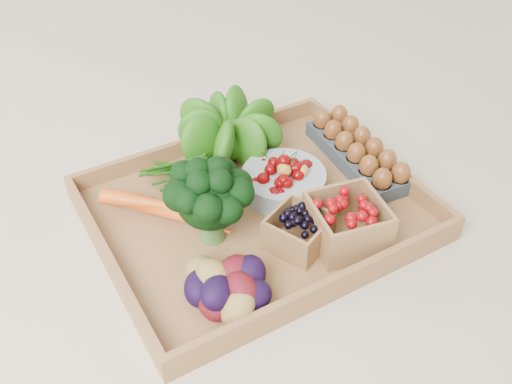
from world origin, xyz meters
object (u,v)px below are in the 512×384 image
broccoli (211,213)px  egg_carton (358,156)px  cherry_bowl (284,182)px  tray (256,214)px

broccoli → egg_carton: size_ratio=0.56×
broccoli → cherry_bowl: (0.17, 0.04, -0.04)m
cherry_bowl → egg_carton: size_ratio=0.61×
broccoli → egg_carton: 0.35m
egg_carton → cherry_bowl: bearing=-174.8°
tray → broccoli: broccoli is taller
broccoli → cherry_bowl: size_ratio=0.92×
cherry_bowl → egg_carton: 0.17m
broccoli → cherry_bowl: broccoli is taller
tray → egg_carton: 0.25m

